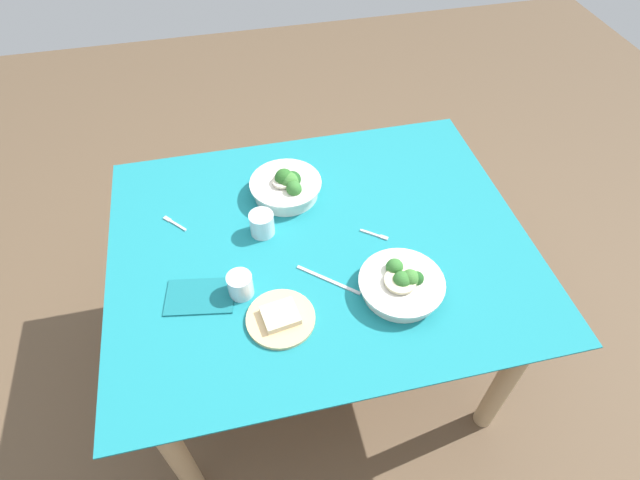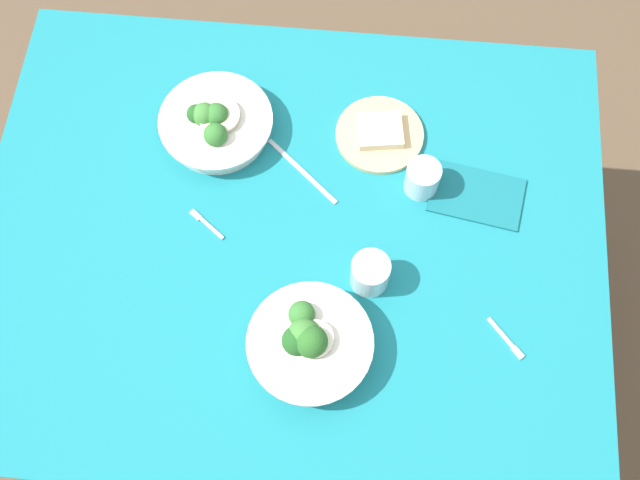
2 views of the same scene
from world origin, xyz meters
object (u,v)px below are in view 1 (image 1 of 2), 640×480
broccoli_bowl_near (287,186)px  bread_side_plate (281,318)px  water_glass_center (262,224)px  napkin_folded_upper (200,296)px  fork_by_near_bowl (174,223)px  fork_by_far_bowl (375,235)px  water_glass_side (240,285)px  broccoli_bowl_far (402,284)px  table_knife_left (328,280)px

broccoli_bowl_near → bread_side_plate: broccoli_bowl_near is taller
water_glass_center → napkin_folded_upper: bearing=44.6°
broccoli_bowl_near → fork_by_near_bowl: 0.40m
fork_by_far_bowl → fork_by_near_bowl: 0.68m
bread_side_plate → water_glass_side: size_ratio=2.61×
water_glass_side → fork_by_far_bowl: bearing=-163.8°
broccoli_bowl_far → table_knife_left: 0.22m
water_glass_center → broccoli_bowl_far: bearing=138.3°
water_glass_center → fork_by_near_bowl: (0.29, -0.10, -0.04)m
water_glass_side → fork_by_far_bowl: (-0.46, -0.13, -0.04)m
fork_by_far_bowl → table_knife_left: (0.19, 0.15, -0.00)m
water_glass_side → fork_by_near_bowl: size_ratio=0.91×
water_glass_center → water_glass_side: bearing=66.8°
bread_side_plate → water_glass_center: water_glass_center is taller
fork_by_far_bowl → napkin_folded_upper: (0.58, 0.12, 0.00)m
broccoli_bowl_far → napkin_folded_upper: size_ratio=1.27×
fork_by_far_bowl → table_knife_left: size_ratio=0.39×
napkin_folded_upper → broccoli_bowl_near: bearing=-131.4°
water_glass_side → napkin_folded_upper: 0.13m
broccoli_bowl_near → fork_by_far_bowl: broccoli_bowl_near is taller
fork_by_far_bowl → water_glass_center: bearing=-157.1°
water_glass_center → fork_by_near_bowl: water_glass_center is taller
broccoli_bowl_near → napkin_folded_upper: size_ratio=1.25×
bread_side_plate → napkin_folded_upper: (0.22, -0.13, -0.01)m
broccoli_bowl_far → water_glass_side: 0.47m
fork_by_far_bowl → broccoli_bowl_far: bearing=-50.3°
bread_side_plate → water_glass_center: bearing=-90.0°
water_glass_center → napkin_folded_upper: water_glass_center is taller
broccoli_bowl_far → water_glass_side: size_ratio=3.34×
broccoli_bowl_far → bread_side_plate: broccoli_bowl_far is taller
broccoli_bowl_far → fork_by_far_bowl: bearing=-88.1°
water_glass_center → water_glass_side: water_glass_center is taller
broccoli_bowl_far → fork_by_near_bowl: (0.65, -0.43, -0.03)m
water_glass_side → fork_by_near_bowl: water_glass_side is taller
broccoli_bowl_near → napkin_folded_upper: (0.33, 0.38, -0.04)m
bread_side_plate → fork_by_far_bowl: bread_side_plate is taller
broccoli_bowl_far → fork_by_far_bowl: (0.01, -0.23, -0.03)m
broccoli_bowl_near → fork_by_near_bowl: bearing=7.7°
water_glass_center → napkin_folded_upper: size_ratio=0.40×
water_glass_side → table_knife_left: water_glass_side is taller
water_glass_center → table_knife_left: bearing=124.3°
broccoli_bowl_far → table_knife_left: size_ratio=1.18×
table_knife_left → fork_by_near_bowl: bearing=3.8°
broccoli_bowl_near → water_glass_center: (0.11, 0.16, -0.00)m
water_glass_side → fork_by_far_bowl: 0.48m
water_glass_center → fork_by_far_bowl: 0.37m
fork_by_far_bowl → napkin_folded_upper: bearing=-130.4°
broccoli_bowl_near → table_knife_left: bearing=97.8°
broccoli_bowl_near → broccoli_bowl_far: bearing=117.9°
fork_by_far_bowl → napkin_folded_upper: napkin_folded_upper is taller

